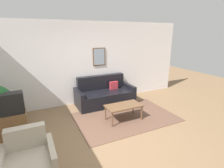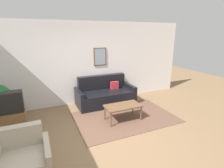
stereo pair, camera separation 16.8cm
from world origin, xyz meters
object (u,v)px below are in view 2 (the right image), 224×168
armchair (25,162)px  coffee_table (123,107)px  tv (8,103)px  couch (105,95)px

armchair → coffee_table: bearing=40.1°
coffee_table → tv: (-2.69, 0.33, 0.45)m
couch → coffee_table: couch is taller
couch → armchair: couch is taller
coffee_table → armchair: bearing=-154.7°
tv → couch: bearing=20.0°
couch → armchair: (-2.37, -2.43, -0.03)m
couch → coffee_table: 1.31m
couch → armchair: bearing=-134.3°
coffee_table → tv: bearing=173.0°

